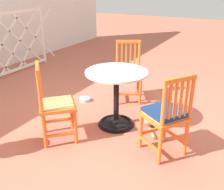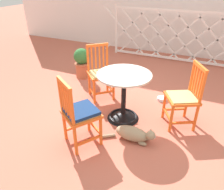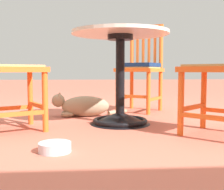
{
  "view_description": "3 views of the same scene",
  "coord_description": "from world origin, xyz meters",
  "px_view_note": "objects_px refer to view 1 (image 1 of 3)",
  "views": [
    {
      "loc": [
        -2.57,
        -1.39,
        1.69
      ],
      "look_at": [
        0.11,
        0.06,
        0.36
      ],
      "focal_mm": 40.98,
      "sensor_mm": 36.0,
      "label": 1
    },
    {
      "loc": [
        0.99,
        -2.56,
        1.92
      ],
      "look_at": [
        -0.18,
        -0.02,
        0.34
      ],
      "focal_mm": 34.45,
      "sensor_mm": 36.0,
      "label": 2
    },
    {
      "loc": [
        0.25,
        2.21,
        0.42
      ],
      "look_at": [
        0.08,
        -0.15,
        0.22
      ],
      "focal_mm": 45.88,
      "sensor_mm": 36.0,
      "label": 3
    }
  ],
  "objects_px": {
    "cafe_table": "(116,105)",
    "tabby_cat": "(154,115)",
    "orange_chair_tucked_in": "(166,116)",
    "orange_chair_at_corner": "(128,73)",
    "pet_water_bowl": "(85,99)",
    "orange_chair_facing_out": "(55,105)"
  },
  "relations": [
    {
      "from": "orange_chair_tucked_in",
      "to": "tabby_cat",
      "type": "relative_size",
      "value": 1.26
    },
    {
      "from": "orange_chair_facing_out",
      "to": "pet_water_bowl",
      "type": "bearing_deg",
      "value": 16.64
    },
    {
      "from": "cafe_table",
      "to": "orange_chair_tucked_in",
      "type": "height_order",
      "value": "orange_chair_tucked_in"
    },
    {
      "from": "orange_chair_facing_out",
      "to": "orange_chair_tucked_in",
      "type": "relative_size",
      "value": 1.0
    },
    {
      "from": "orange_chair_tucked_in",
      "to": "tabby_cat",
      "type": "distance_m",
      "value": 0.77
    },
    {
      "from": "orange_chair_at_corner",
      "to": "orange_chair_facing_out",
      "type": "xyz_separation_m",
      "value": [
        -1.42,
        0.26,
        0.0
      ]
    },
    {
      "from": "orange_chair_at_corner",
      "to": "pet_water_bowl",
      "type": "relative_size",
      "value": 5.36
    },
    {
      "from": "cafe_table",
      "to": "tabby_cat",
      "type": "distance_m",
      "value": 0.55
    },
    {
      "from": "orange_chair_tucked_in",
      "to": "cafe_table",
      "type": "bearing_deg",
      "value": 68.55
    },
    {
      "from": "orange_chair_at_corner",
      "to": "pet_water_bowl",
      "type": "distance_m",
      "value": 0.8
    },
    {
      "from": "tabby_cat",
      "to": "pet_water_bowl",
      "type": "xyz_separation_m",
      "value": [
        0.1,
        1.18,
        -0.07
      ]
    },
    {
      "from": "orange_chair_tucked_in",
      "to": "pet_water_bowl",
      "type": "xyz_separation_m",
      "value": [
        0.7,
        1.5,
        -0.42
      ]
    },
    {
      "from": "orange_chair_at_corner",
      "to": "tabby_cat",
      "type": "relative_size",
      "value": 1.26
    },
    {
      "from": "cafe_table",
      "to": "orange_chair_tucked_in",
      "type": "distance_m",
      "value": 0.8
    },
    {
      "from": "orange_chair_tucked_in",
      "to": "orange_chair_facing_out",
      "type": "bearing_deg",
      "value": 105.48
    },
    {
      "from": "pet_water_bowl",
      "to": "orange_chair_facing_out",
      "type": "bearing_deg",
      "value": -163.36
    },
    {
      "from": "orange_chair_tucked_in",
      "to": "tabby_cat",
      "type": "xyz_separation_m",
      "value": [
        0.61,
        0.32,
        -0.35
      ]
    },
    {
      "from": "cafe_table",
      "to": "pet_water_bowl",
      "type": "distance_m",
      "value": 0.92
    },
    {
      "from": "tabby_cat",
      "to": "orange_chair_facing_out",
      "type": "bearing_deg",
      "value": 137.11
    },
    {
      "from": "orange_chair_at_corner",
      "to": "cafe_table",
      "type": "bearing_deg",
      "value": -165.45
    },
    {
      "from": "orange_chair_facing_out",
      "to": "tabby_cat",
      "type": "xyz_separation_m",
      "value": [
        0.94,
        -0.87,
        -0.34
      ]
    },
    {
      "from": "orange_chair_at_corner",
      "to": "tabby_cat",
      "type": "xyz_separation_m",
      "value": [
        -0.48,
        -0.61,
        -0.34
      ]
    }
  ]
}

